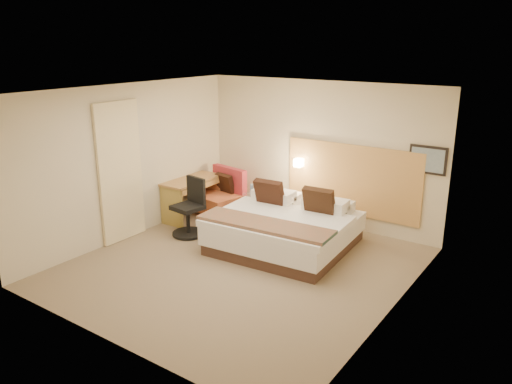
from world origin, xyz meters
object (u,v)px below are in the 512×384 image
Objects in this scene: lounge_chair at (221,197)px; desk at (193,187)px; side_table at (255,207)px; desk_chair at (190,212)px; bed at (285,228)px.

lounge_chair is 0.79× the size of desk.
side_table is 1.30m from desk.
lounge_chair is 1.20m from desk_chair.
bed is at bearing -5.47° from desk.
side_table is at bearing 21.20° from desk.
bed reaches higher than lounge_chair.
side_table is 0.54× the size of desk_chair.
lounge_chair is 0.62m from desk.
bed is 1.29m from side_table.
desk is at bearing -126.16° from lounge_chair.
bed is 1.78m from desk_chair.
desk is 0.94m from desk_chair.
bed reaches higher than desk.
desk is at bearing -158.80° from side_table.
bed is 1.79× the size of desk.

